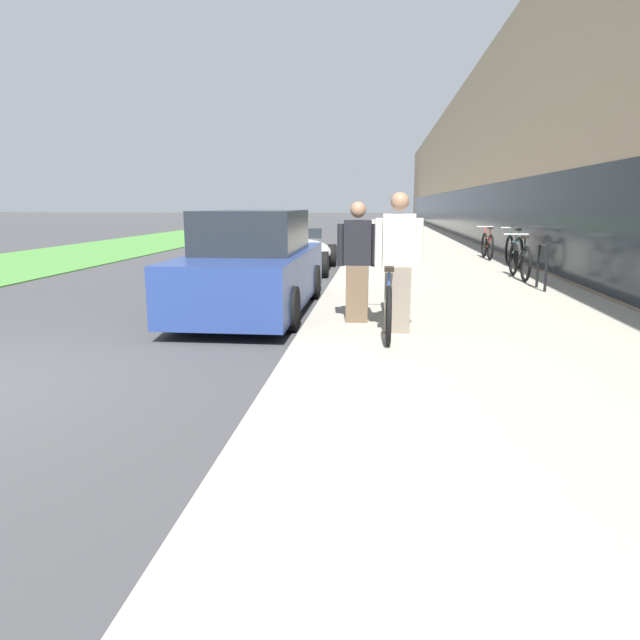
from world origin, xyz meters
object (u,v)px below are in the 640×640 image
tandem_bicycle (388,298)px  bike_rack_hoop (543,262)px  person_rider (398,263)px  vintage_roadster_curbside (296,253)px  cruiser_bike_farthest (487,245)px  parked_sedan_curbside (254,267)px  cruiser_bike_middle (514,251)px  cruiser_bike_nearest (520,260)px  person_bystander (357,262)px

tandem_bicycle → bike_rack_hoop: size_ratio=3.31×
person_rider → vintage_roadster_curbside: 7.61m
cruiser_bike_farthest → parked_sedan_curbside: parked_sedan_curbside is taller
cruiser_bike_farthest → cruiser_bike_middle: bearing=-83.4°
person_rider → cruiser_bike_middle: (3.11, 7.77, -0.44)m
cruiser_bike_middle → parked_sedan_curbside: 8.02m
tandem_bicycle → bike_rack_hoop: bike_rack_hoop is taller
cruiser_bike_middle → tandem_bicycle: bearing=-113.5°
parked_sedan_curbside → vintage_roadster_curbside: parked_sedan_curbside is taller
cruiser_bike_nearest → cruiser_bike_farthest: 4.52m
cruiser_bike_nearest → cruiser_bike_middle: cruiser_bike_middle is taller
tandem_bicycle → parked_sedan_curbside: 2.46m
cruiser_bike_middle → vintage_roadster_curbside: cruiser_bike_middle is taller
tandem_bicycle → bike_rack_hoop: 4.51m
tandem_bicycle → vintage_roadster_curbside: vintage_roadster_curbside is taller
cruiser_bike_middle → cruiser_bike_nearest: bearing=-99.6°
person_rider → bike_rack_hoop: bearing=54.6°
bike_rack_hoop → person_rider: bearing=-125.4°
vintage_roadster_curbside → person_bystander: bearing=-74.8°
cruiser_bike_farthest → vintage_roadster_curbside: 5.84m
cruiser_bike_middle → person_bystander: bearing=-116.7°
person_rider → vintage_roadster_curbside: (-2.32, 7.24, -0.50)m
tandem_bicycle → vintage_roadster_curbside: bearing=107.8°
tandem_bicycle → vintage_roadster_curbside: size_ratio=0.67×
cruiser_bike_middle → parked_sedan_curbside: bearing=-131.0°
cruiser_bike_farthest → tandem_bicycle: bearing=-107.2°
person_rider → bike_rack_hoop: (2.74, 3.85, -0.33)m
person_rider → tandem_bicycle: bearing=107.0°
cruiser_bike_nearest → person_bystander: bearing=-123.5°
parked_sedan_curbside → person_bystander: bearing=-35.0°
person_rider → parked_sedan_curbside: size_ratio=0.38×
bike_rack_hoop → parked_sedan_curbside: parked_sedan_curbside is taller
tandem_bicycle → cruiser_bike_middle: bearing=66.5°
person_rider → person_bystander: 0.77m
cruiser_bike_middle → vintage_roadster_curbside: (-5.42, -0.54, -0.06)m
tandem_bicycle → bike_rack_hoop: bearing=50.7°
bike_rack_hoop → cruiser_bike_nearest: cruiser_bike_nearest is taller
tandem_bicycle → cruiser_bike_nearest: cruiser_bike_nearest is taller
tandem_bicycle → cruiser_bike_nearest: (2.82, 5.07, 0.02)m
person_rider → person_bystander: bearing=131.6°
person_rider → cruiser_bike_middle: 8.38m
tandem_bicycle → person_bystander: size_ratio=1.77×
cruiser_bike_nearest → vintage_roadster_curbside: vintage_roadster_curbside is taller
tandem_bicycle → person_rider: (0.11, -0.37, 0.48)m
person_rider → cruiser_bike_nearest: bearing=63.5°
cruiser_bike_nearest → cruiser_bike_middle: bearing=80.4°
person_rider → cruiser_bike_nearest: person_rider is taller
person_rider → cruiser_bike_farthest: (2.85, 9.95, -0.46)m
cruiser_bike_nearest → person_rider: bearing=-116.5°
person_bystander → vintage_roadster_curbside: person_bystander is taller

